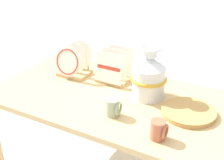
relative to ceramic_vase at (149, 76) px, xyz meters
The scene contains 7 objects.
display_table 0.30m from the ceramic_vase, 152.80° to the right, with size 1.50×0.82×0.63m.
ceramic_vase is the anchor object (origin of this frame).
dish_rack_round_plates 0.59m from the ceramic_vase, behind, with size 0.21×0.21×0.23m.
dish_rack_square_plates 0.31m from the ceramic_vase, 161.43° to the left, with size 0.21×0.21×0.22m.
wicker_charger_stack 0.32m from the ceramic_vase, 15.92° to the right, with size 0.31×0.31×0.03m.
mug_sage_glaze 0.32m from the ceramic_vase, 106.36° to the right, with size 0.08×0.08×0.10m.
mug_terracotta_glaze 0.44m from the ceramic_vase, 60.39° to the right, with size 0.08×0.08×0.10m.
Camera 1 is at (0.81, -1.49, 1.58)m, focal length 50.00 mm.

